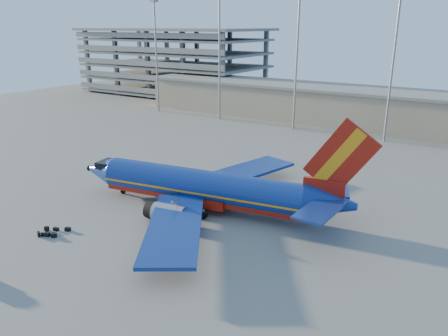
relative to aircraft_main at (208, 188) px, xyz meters
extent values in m
plane|color=slate|center=(-4.78, 1.55, -2.83)|extent=(220.00, 220.00, 0.00)
cube|color=gray|center=(5.22, 59.55, 1.17)|extent=(120.00, 15.00, 8.00)
cube|color=slate|center=(5.22, 59.55, 5.37)|extent=(122.00, 16.00, 0.60)
cube|color=slate|center=(-66.78, 75.55, -1.83)|extent=(60.00, 30.00, 0.70)
cube|color=slate|center=(-66.78, 75.55, 2.37)|extent=(60.00, 30.00, 0.70)
cube|color=slate|center=(-66.78, 75.55, 6.57)|extent=(60.00, 30.00, 0.70)
cube|color=slate|center=(-66.78, 75.55, 10.77)|extent=(60.00, 30.00, 0.70)
cube|color=slate|center=(-66.78, 75.55, 14.97)|extent=(60.00, 30.00, 0.70)
cube|color=slate|center=(-66.78, 75.55, 18.17)|extent=(62.00, 32.00, 0.80)
cube|color=slate|center=(-66.78, 88.55, 7.67)|extent=(1.20, 1.20, 21.00)
cylinder|color=gray|center=(-49.78, 47.55, 11.17)|extent=(0.44, 0.44, 28.00)
cube|color=gray|center=(-49.78, 47.55, 25.47)|extent=(1.60, 1.60, 0.70)
cylinder|color=gray|center=(-29.78, 47.55, 11.17)|extent=(0.44, 0.44, 28.00)
cylinder|color=gray|center=(-9.78, 47.55, 11.17)|extent=(0.44, 0.44, 28.00)
cylinder|color=gray|center=(10.22, 47.55, 11.17)|extent=(0.44, 0.44, 28.00)
cylinder|color=navy|center=(-0.93, -0.15, 0.18)|extent=(27.06, 8.43, 4.12)
cube|color=#A0180C|center=(-0.93, -0.15, -0.88)|extent=(26.93, 7.66, 1.45)
cube|color=orange|center=(-0.93, -0.15, -0.10)|extent=(27.07, 8.47, 0.25)
cone|color=navy|center=(-16.43, -2.71, 0.18)|extent=(5.29, 4.83, 4.12)
cube|color=black|center=(-15.00, -2.48, 1.24)|extent=(3.11, 3.29, 0.89)
cone|color=navy|center=(15.13, 2.50, 0.57)|extent=(6.39, 5.01, 4.12)
cube|color=#A0180C|center=(14.25, 2.35, 2.07)|extent=(4.72, 1.37, 2.45)
cube|color=#A0180C|center=(15.79, 2.61, 5.97)|extent=(8.13, 1.69, 8.89)
cube|color=orange|center=(15.57, 2.57, 5.97)|extent=(5.45, 1.35, 6.97)
cube|color=navy|center=(14.07, 6.16, 1.18)|extent=(5.71, 7.86, 0.25)
cube|color=navy|center=(15.30, -1.31, 1.18)|extent=(3.67, 7.28, 0.25)
cube|color=navy|center=(-0.88, 9.79, -0.82)|extent=(9.75, 18.12, 0.39)
cube|color=navy|center=(2.32, -9.56, -0.82)|extent=(14.16, 17.49, 0.39)
cube|color=#A0180C|center=(-0.38, -0.06, -1.33)|extent=(7.31, 5.38, 1.11)
cylinder|color=gray|center=(-3.19, 5.35, -1.55)|extent=(4.34, 2.96, 2.34)
cylinder|color=gray|center=(-1.30, -6.09, -1.55)|extent=(4.34, 2.96, 2.34)
cylinder|color=gray|center=(-13.02, -2.15, -2.22)|extent=(0.31, 0.31, 1.23)
cylinder|color=black|center=(-13.02, -2.15, -2.47)|extent=(0.75, 0.39, 0.71)
cylinder|color=black|center=(0.25, 2.98, -2.36)|extent=(1.02, 0.76, 0.94)
cylinder|color=black|center=(1.20, -2.74, -2.36)|extent=(1.02, 0.76, 0.94)
cube|color=black|center=(-11.50, -16.57, -2.57)|extent=(0.66, 0.53, 0.52)
cube|color=black|center=(-11.24, -16.28, -2.65)|extent=(0.53, 0.41, 0.35)
cube|color=black|center=(-9.87, -15.82, -2.58)|extent=(0.67, 0.61, 0.49)
cube|color=black|center=(-11.09, -14.63, -2.64)|extent=(0.66, 0.45, 0.38)
cube|color=black|center=(-10.71, -16.07, -2.60)|extent=(0.71, 0.60, 0.47)
cube|color=black|center=(-10.17, -15.55, -2.65)|extent=(0.63, 0.49, 0.36)
cube|color=black|center=(-11.93, -15.24, -2.57)|extent=(0.55, 0.49, 0.52)
cube|color=black|center=(-9.90, -13.94, -2.61)|extent=(0.73, 0.63, 0.43)
camera|label=1|loc=(29.73, -42.09, 19.64)|focal=35.00mm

